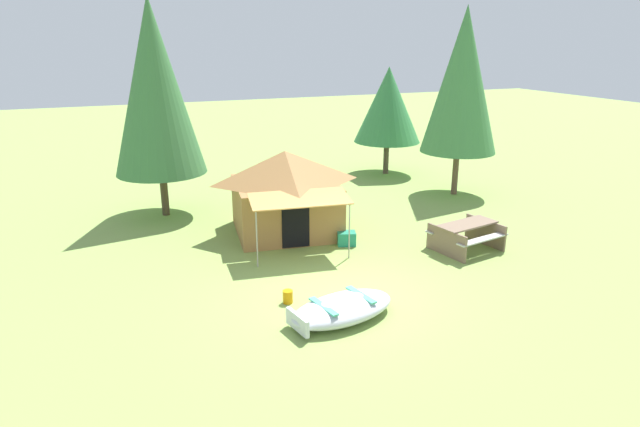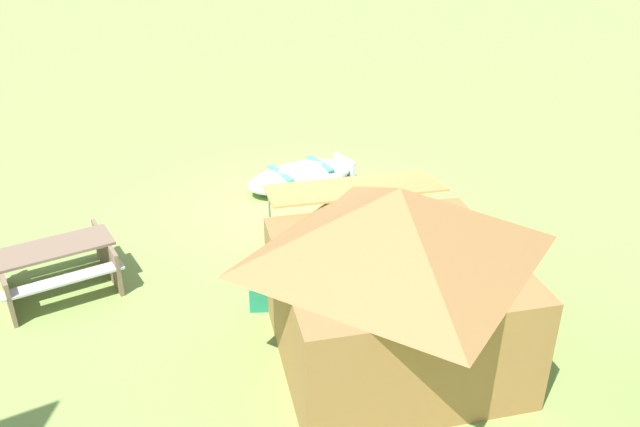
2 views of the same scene
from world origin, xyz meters
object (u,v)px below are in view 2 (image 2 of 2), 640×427
Objects in this scene: canvas_cabin_tent at (395,274)px; fuel_can at (358,196)px; beached_rowboat at (301,176)px; cooler_box at (267,294)px; picnic_table at (56,263)px.

fuel_can is (-1.44, -4.37, -1.12)m from canvas_cabin_tent.
beached_rowboat is 0.59× the size of canvas_cabin_tent.
beached_rowboat is 1.37m from fuel_can.
beached_rowboat reaches higher than cooler_box.
cooler_box is 1.75× the size of fuel_can.
fuel_can is at bearing 125.66° from beached_rowboat.
fuel_can is at bearing -134.34° from cooler_box.
beached_rowboat is at bearing -96.76° from canvas_cabin_tent.
beached_rowboat is at bearing -54.34° from fuel_can.
fuel_can is (-0.80, 1.11, -0.09)m from beached_rowboat.
picnic_table is 6.74× the size of fuel_can.
canvas_cabin_tent is at bearing 126.09° from cooler_box.
beached_rowboat is 5.61m from canvas_cabin_tent.
beached_rowboat reaches higher than fuel_can.
cooler_box is (1.21, -1.65, -1.08)m from canvas_cabin_tent.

